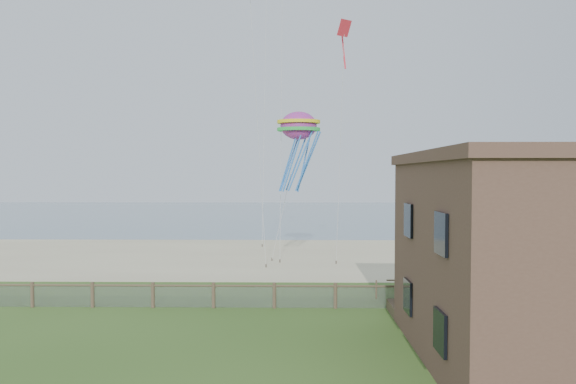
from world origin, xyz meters
The scene contains 8 objects.
ground centered at (0.00, 0.00, 0.00)m, with size 160.00×160.00×0.00m, color #33521C.
sand_beach centered at (0.00, 22.00, 0.00)m, with size 72.00×20.00×0.02m, color tan.
ocean centered at (0.00, 66.00, 0.00)m, with size 160.00×68.00×0.02m, color slate.
chainlink_fence centered at (0.00, 6.00, 0.55)m, with size 36.20×0.20×1.25m, color #4C3C2B, non-canonical shape.
motel_deck centered at (13.00, 5.00, 0.25)m, with size 15.00×2.00×0.50m, color brown.
picnic_table centered at (7.55, 2.33, 0.43)m, with size 2.06×1.56×0.87m, color brown, non-canonical shape.
octopus_kite centered at (1.24, 16.69, 8.37)m, with size 3.00×2.12×6.17m, color #F33926, non-canonical shape.
kite_red centered at (4.18, 14.47, 15.29)m, with size 1.06×0.70×2.52m, color red, non-canonical shape.
Camera 1 is at (1.05, -18.99, 6.60)m, focal length 32.00 mm.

